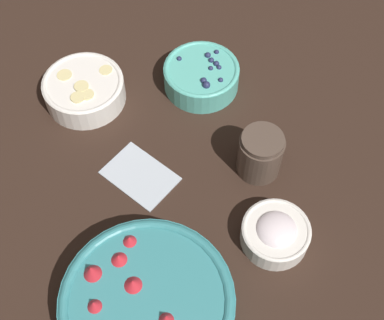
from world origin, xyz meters
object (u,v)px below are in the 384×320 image
Objects in this scene: bowl_strawberries at (148,304)px; bowl_blueberries at (201,75)px; bowl_bananas at (84,89)px; jar_chocolate at (260,155)px; bowl_cream at (276,233)px.

bowl_strawberries reaches higher than bowl_blueberries.
jar_chocolate is (0.33, 0.19, 0.01)m from bowl_bananas.
bowl_blueberries is 0.24m from bowl_bananas.
bowl_cream is at bearing 87.65° from bowl_strawberries.
jar_chocolate is at bearing 153.26° from bowl_cream.
bowl_strawberries is 0.34m from jar_chocolate.
bowl_bananas is at bearing -164.86° from bowl_cream.
jar_chocolate is at bearing -6.36° from bowl_blueberries.
bowl_strawberries is 2.87× the size of jar_chocolate.
bowl_strawberries is 0.49m from bowl_blueberries.
bowl_blueberries reaches higher than bowl_cream.
bowl_strawberries is at bearing -92.35° from bowl_cream.
jar_chocolate is (-0.12, 0.31, 0.00)m from bowl_strawberries.
bowl_blueberries is at bearing 65.15° from bowl_bananas.
bowl_strawberries reaches higher than bowl_bananas.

